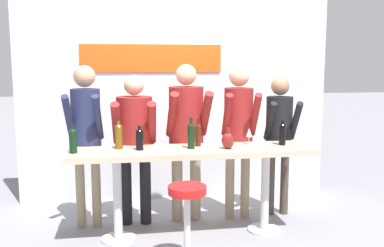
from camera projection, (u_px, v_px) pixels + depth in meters
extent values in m
plane|color=gray|center=(193.00, 235.00, 4.57)|extent=(40.00, 40.00, 0.00)
cube|color=silver|center=(177.00, 96.00, 5.73)|extent=(4.14, 0.10, 2.77)
cube|color=#DB5114|center=(152.00, 58.00, 5.55)|extent=(1.83, 0.02, 0.36)
cube|color=beige|center=(193.00, 151.00, 4.44)|extent=(2.54, 0.57, 0.06)
cylinder|color=silver|center=(117.00, 197.00, 4.38)|extent=(0.09, 0.09, 0.88)
cylinder|color=silver|center=(119.00, 239.00, 4.44)|extent=(0.36, 0.36, 0.02)
cylinder|color=silver|center=(265.00, 189.00, 4.62)|extent=(0.09, 0.09, 0.88)
cylinder|color=silver|center=(264.00, 229.00, 4.69)|extent=(0.36, 0.36, 0.02)
cylinder|color=silver|center=(187.00, 227.00, 3.83)|extent=(0.06, 0.06, 0.68)
cylinder|color=red|center=(187.00, 190.00, 3.78)|extent=(0.34, 0.34, 0.07)
cylinder|color=gray|center=(80.00, 189.00, 4.74)|extent=(0.10, 0.10, 0.86)
cylinder|color=gray|center=(96.00, 189.00, 4.76)|extent=(0.10, 0.10, 0.86)
cylinder|color=#23284C|center=(86.00, 120.00, 4.64)|extent=(0.34, 0.34, 0.68)
sphere|color=tan|center=(84.00, 76.00, 4.57)|extent=(0.23, 0.23, 0.23)
cylinder|color=#23284C|center=(69.00, 118.00, 4.46)|extent=(0.10, 0.40, 0.52)
cylinder|color=#23284C|center=(98.00, 118.00, 4.48)|extent=(0.10, 0.40, 0.52)
cylinder|color=black|center=(126.00, 189.00, 4.83)|extent=(0.13, 0.13, 0.81)
cylinder|color=black|center=(145.00, 189.00, 4.86)|extent=(0.13, 0.13, 0.81)
cylinder|color=maroon|center=(135.00, 126.00, 4.74)|extent=(0.42, 0.42, 0.64)
sphere|color=#D6AD89|center=(134.00, 85.00, 4.68)|extent=(0.22, 0.22, 0.22)
cylinder|color=maroon|center=(116.00, 124.00, 4.56)|extent=(0.11, 0.40, 0.50)
cylinder|color=maroon|center=(152.00, 123.00, 4.60)|extent=(0.11, 0.40, 0.50)
cylinder|color=gray|center=(177.00, 184.00, 4.94)|extent=(0.13, 0.13, 0.87)
cylinder|color=gray|center=(195.00, 183.00, 4.99)|extent=(0.13, 0.13, 0.87)
cylinder|color=maroon|center=(186.00, 117.00, 4.86)|extent=(0.41, 0.41, 0.69)
sphere|color=#D6AD89|center=(186.00, 75.00, 4.79)|extent=(0.24, 0.24, 0.24)
cylinder|color=maroon|center=(172.00, 115.00, 4.65)|extent=(0.11, 0.42, 0.53)
cylinder|color=maroon|center=(206.00, 114.00, 4.72)|extent=(0.11, 0.42, 0.53)
cylinder|color=gray|center=(230.00, 183.00, 5.02)|extent=(0.11, 0.11, 0.86)
cylinder|color=gray|center=(245.00, 182.00, 5.03)|extent=(0.11, 0.11, 0.86)
cylinder|color=maroon|center=(238.00, 118.00, 4.92)|extent=(0.36, 0.36, 0.68)
sphere|color=#D6AD89|center=(239.00, 76.00, 4.85)|extent=(0.23, 0.23, 0.23)
cylinder|color=maroon|center=(227.00, 115.00, 4.74)|extent=(0.11, 0.40, 0.52)
cylinder|color=maroon|center=(255.00, 115.00, 4.76)|extent=(0.11, 0.40, 0.52)
cylinder|color=#473D33|center=(270.00, 182.00, 5.16)|extent=(0.10, 0.10, 0.80)
cylinder|color=#473D33|center=(284.00, 182.00, 5.17)|extent=(0.10, 0.10, 0.80)
cylinder|color=black|center=(279.00, 123.00, 5.06)|extent=(0.34, 0.34, 0.63)
sphere|color=#9E7556|center=(280.00, 86.00, 5.00)|extent=(0.22, 0.22, 0.22)
cylinder|color=black|center=(270.00, 121.00, 4.90)|extent=(0.11, 0.37, 0.48)
cylinder|color=black|center=(295.00, 121.00, 4.91)|extent=(0.11, 0.37, 0.48)
cylinder|color=black|center=(140.00, 141.00, 4.35)|extent=(0.08, 0.08, 0.18)
sphere|color=black|center=(139.00, 133.00, 4.33)|extent=(0.08, 0.08, 0.08)
cylinder|color=black|center=(139.00, 130.00, 4.33)|extent=(0.03, 0.03, 0.06)
cylinder|color=black|center=(139.00, 126.00, 4.32)|extent=(0.03, 0.03, 0.01)
cylinder|color=black|center=(282.00, 136.00, 4.61)|extent=(0.07, 0.07, 0.20)
sphere|color=black|center=(283.00, 127.00, 4.60)|extent=(0.07, 0.07, 0.07)
cylinder|color=black|center=(283.00, 124.00, 4.59)|extent=(0.03, 0.03, 0.07)
cylinder|color=black|center=(283.00, 120.00, 4.59)|extent=(0.03, 0.03, 0.01)
cylinder|color=black|center=(73.00, 143.00, 4.20)|extent=(0.08, 0.08, 0.20)
sphere|color=black|center=(73.00, 133.00, 4.18)|extent=(0.08, 0.08, 0.08)
cylinder|color=black|center=(73.00, 129.00, 4.18)|extent=(0.03, 0.03, 0.07)
cylinder|color=black|center=(72.00, 125.00, 4.17)|extent=(0.03, 0.03, 0.01)
cylinder|color=black|center=(191.00, 138.00, 4.42)|extent=(0.07, 0.07, 0.23)
sphere|color=black|center=(191.00, 127.00, 4.40)|extent=(0.07, 0.07, 0.07)
cylinder|color=black|center=(191.00, 123.00, 4.40)|extent=(0.03, 0.03, 0.08)
cylinder|color=black|center=(191.00, 118.00, 4.39)|extent=(0.03, 0.03, 0.02)
cylinder|color=brown|center=(119.00, 138.00, 4.40)|extent=(0.08, 0.08, 0.22)
sphere|color=brown|center=(119.00, 128.00, 4.39)|extent=(0.08, 0.08, 0.08)
cylinder|color=brown|center=(118.00, 124.00, 4.38)|extent=(0.03, 0.03, 0.08)
cylinder|color=black|center=(118.00, 120.00, 4.38)|extent=(0.03, 0.03, 0.02)
cylinder|color=#4C1E0F|center=(198.00, 137.00, 4.55)|extent=(0.06, 0.06, 0.20)
sphere|color=#4C1E0F|center=(198.00, 127.00, 4.54)|extent=(0.06, 0.06, 0.06)
cylinder|color=#4C1E0F|center=(198.00, 124.00, 4.53)|extent=(0.02, 0.02, 0.07)
cylinder|color=black|center=(198.00, 120.00, 4.53)|extent=(0.03, 0.03, 0.02)
cylinder|color=silver|center=(249.00, 144.00, 4.66)|extent=(0.06, 0.06, 0.01)
cylinder|color=silver|center=(249.00, 140.00, 4.65)|extent=(0.01, 0.01, 0.08)
cone|color=silver|center=(249.00, 132.00, 4.64)|extent=(0.07, 0.07, 0.09)
ellipsoid|color=maroon|center=(228.00, 141.00, 4.41)|extent=(0.13, 0.13, 0.17)
cylinder|color=maroon|center=(228.00, 130.00, 4.40)|extent=(0.04, 0.04, 0.05)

